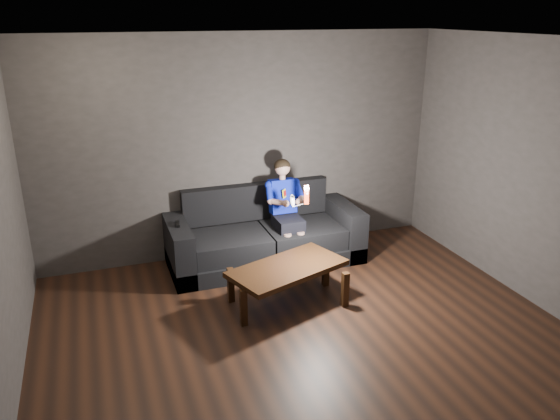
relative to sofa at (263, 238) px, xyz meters
name	(u,v)px	position (x,y,z in m)	size (l,w,h in m)	color
floor	(322,357)	(-0.13, -2.11, -0.29)	(5.00, 5.00, 0.00)	black
back_wall	(242,147)	(-0.13, 0.39, 1.06)	(5.00, 0.04, 2.70)	#36312F
ceiling	(332,42)	(-0.13, -2.11, 2.41)	(5.00, 5.00, 0.02)	silver
sofa	(263,238)	(0.00, 0.00, 0.00)	(2.32, 1.00, 0.90)	black
child	(285,202)	(0.26, -0.06, 0.46)	(0.46, 0.57, 1.14)	black
wii_remote_red	(306,195)	(0.35, -0.51, 0.68)	(0.07, 0.09, 0.22)	#EE4015
nunchuk_white	(292,200)	(0.19, -0.50, 0.63)	(0.07, 0.10, 0.15)	silver
wii_remote_black	(178,224)	(-1.04, -0.09, 0.35)	(0.05, 0.16, 0.03)	black
coffee_table	(288,271)	(-0.09, -1.11, 0.09)	(1.34, 0.97, 0.44)	black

